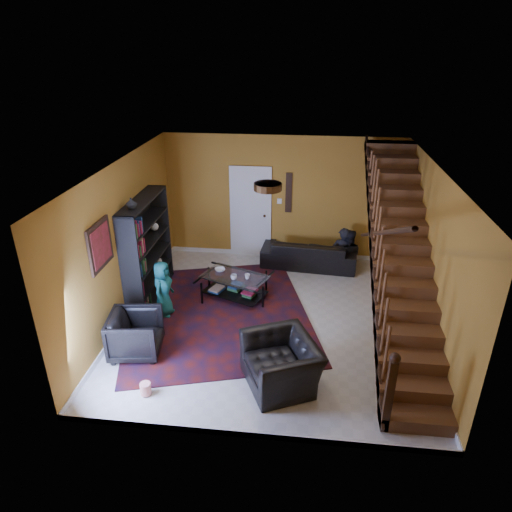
# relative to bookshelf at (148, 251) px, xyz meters

# --- Properties ---
(floor) EXTENTS (5.50, 5.50, 0.00)m
(floor) POSITION_rel_bookshelf_xyz_m (2.40, -0.60, -0.96)
(floor) COLOR beige
(floor) RESTS_ON ground
(room) EXTENTS (5.50, 5.50, 5.50)m
(room) POSITION_rel_bookshelf_xyz_m (1.07, 0.73, -0.91)
(room) COLOR #B37827
(room) RESTS_ON ground
(staircase) EXTENTS (0.95, 5.02, 3.18)m
(staircase) POSITION_rel_bookshelf_xyz_m (4.53, -0.60, 0.43)
(staircase) COLOR brown
(staircase) RESTS_ON floor
(bookshelf) EXTENTS (0.35, 1.80, 2.00)m
(bookshelf) POSITION_rel_bookshelf_xyz_m (0.00, 0.00, 0.00)
(bookshelf) COLOR black
(bookshelf) RESTS_ON floor
(door) EXTENTS (0.82, 0.05, 2.05)m
(door) POSITION_rel_bookshelf_xyz_m (1.70, 2.12, 0.06)
(door) COLOR silver
(door) RESTS_ON floor
(framed_picture) EXTENTS (0.04, 0.74, 0.74)m
(framed_picture) POSITION_rel_bookshelf_xyz_m (-0.17, -1.50, 0.79)
(framed_picture) COLOR maroon
(framed_picture) RESTS_ON room
(wall_hanging) EXTENTS (0.14, 0.03, 0.90)m
(wall_hanging) POSITION_rel_bookshelf_xyz_m (2.55, 2.13, 0.59)
(wall_hanging) COLOR black
(wall_hanging) RESTS_ON room
(ceiling_fixture) EXTENTS (0.40, 0.40, 0.10)m
(ceiling_fixture) POSITION_rel_bookshelf_xyz_m (2.40, -1.40, 1.78)
(ceiling_fixture) COLOR #3F2814
(ceiling_fixture) RESTS_ON room
(rug) EXTENTS (4.15, 4.48, 0.02)m
(rug) POSITION_rel_bookshelf_xyz_m (1.40, -0.51, -0.96)
(rug) COLOR #49110D
(rug) RESTS_ON floor
(sofa) EXTENTS (2.14, 0.98, 0.61)m
(sofa) POSITION_rel_bookshelf_xyz_m (3.06, 1.70, -0.66)
(sofa) COLOR black
(sofa) RESTS_ON floor
(armchair_left) EXTENTS (0.90, 0.88, 0.73)m
(armchair_left) POSITION_rel_bookshelf_xyz_m (0.35, -1.81, -0.60)
(armchair_left) COLOR black
(armchair_left) RESTS_ON floor
(armchair_right) EXTENTS (1.33, 1.39, 0.71)m
(armchair_right) POSITION_rel_bookshelf_xyz_m (2.71, -2.25, -0.61)
(armchair_right) COLOR black
(armchair_right) RESTS_ON floor
(person_adult_a) EXTENTS (0.54, 0.38, 1.37)m
(person_adult_a) POSITION_rel_bookshelf_xyz_m (3.80, 1.75, -0.73)
(person_adult_a) COLOR black
(person_adult_a) RESTS_ON sofa
(person_adult_b) EXTENTS (0.65, 0.51, 1.33)m
(person_adult_b) POSITION_rel_bookshelf_xyz_m (3.90, 1.75, -0.75)
(person_adult_b) COLOR black
(person_adult_b) RESTS_ON sofa
(person_child) EXTENTS (0.41, 0.56, 1.07)m
(person_child) POSITION_rel_bookshelf_xyz_m (0.45, -0.64, -0.43)
(person_child) COLOR #1B6964
(person_child) RESTS_ON armchair_left
(coffee_table) EXTENTS (1.41, 1.13, 0.47)m
(coffee_table) POSITION_rel_bookshelf_xyz_m (1.64, 0.12, -0.69)
(coffee_table) COLOR black
(coffee_table) RESTS_ON floor
(cup_a) EXTENTS (0.16, 0.16, 0.10)m
(cup_a) POSITION_rel_bookshelf_xyz_m (1.65, -0.01, -0.45)
(cup_a) COLOR #999999
(cup_a) RESTS_ON coffee_table
(cup_b) EXTENTS (0.10, 0.10, 0.09)m
(cup_b) POSITION_rel_bookshelf_xyz_m (1.90, 0.04, -0.45)
(cup_b) COLOR #999999
(cup_b) RESTS_ON coffee_table
(bowl) EXTENTS (0.26, 0.26, 0.05)m
(bowl) POSITION_rel_bookshelf_xyz_m (1.32, 0.30, -0.47)
(bowl) COLOR #999999
(bowl) RESTS_ON coffee_table
(vase) EXTENTS (0.18, 0.18, 0.19)m
(vase) POSITION_rel_bookshelf_xyz_m (-0.00, -0.50, 1.13)
(vase) COLOR #999999
(vase) RESTS_ON bookshelf
(popcorn_bucket) EXTENTS (0.17, 0.17, 0.18)m
(popcorn_bucket) POSITION_rel_bookshelf_xyz_m (0.81, -2.74, -0.85)
(popcorn_bucket) COLOR red
(popcorn_bucket) RESTS_ON rug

